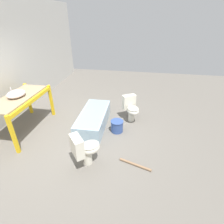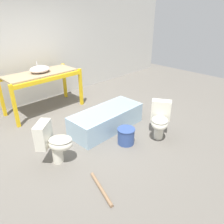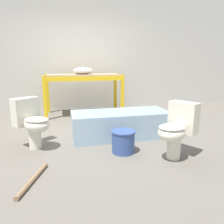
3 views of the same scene
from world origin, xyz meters
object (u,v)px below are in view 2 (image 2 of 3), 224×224
object	(u,v)px
toilet_near	(160,119)
toilet_far	(54,141)
bathtub_main	(107,118)
sink_basin	(40,69)
bucket_white	(126,136)

from	to	relation	value
toilet_near	toilet_far	size ratio (longest dim) A/B	1.00
bathtub_main	toilet_far	xyz separation A→B (m)	(-1.38, -0.21, 0.16)
toilet_far	bathtub_main	bearing A→B (deg)	-31.66
toilet_near	toilet_far	bearing A→B (deg)	-143.41
sink_basin	bucket_white	distance (m)	2.62
sink_basin	toilet_far	distance (m)	2.28
bathtub_main	toilet_near	distance (m)	1.11
sink_basin	bathtub_main	bearing A→B (deg)	-75.48
bathtub_main	toilet_near	size ratio (longest dim) A/B	2.23
sink_basin	toilet_near	xyz separation A→B (m)	(0.97, -2.76, -0.64)
bucket_white	toilet_near	bearing A→B (deg)	-25.99
sink_basin	toilet_far	bearing A→B (deg)	-114.71
bathtub_main	toilet_near	bearing A→B (deg)	-63.82
bathtub_main	sink_basin	bearing A→B (deg)	103.21
sink_basin	toilet_near	size ratio (longest dim) A/B	0.65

